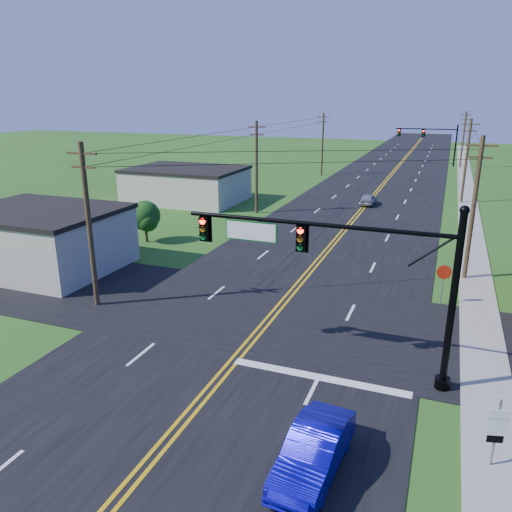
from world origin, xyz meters
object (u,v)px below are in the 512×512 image
at_px(signal_mast_far, 429,138).
at_px(blue_car, 314,452).
at_px(signal_mast_main, 337,264).
at_px(stop_sign, 444,276).
at_px(route_sign, 497,429).

height_order(signal_mast_far, blue_car, signal_mast_far).
xyz_separation_m(signal_mast_main, blue_car, (0.83, -6.37, -4.03)).
height_order(signal_mast_far, stop_sign, signal_mast_far).
relative_size(signal_mast_main, blue_car, 2.58).
bearing_deg(stop_sign, signal_mast_main, -122.85).
distance_m(signal_mast_main, signal_mast_far, 72.00).
bearing_deg(signal_mast_far, signal_mast_main, -90.08).
xyz_separation_m(signal_mast_main, signal_mast_far, (0.10, 72.00, -0.20)).
distance_m(signal_mast_far, stop_sign, 63.22).
xyz_separation_m(blue_car, route_sign, (5.18, 2.21, 0.70)).
xyz_separation_m(signal_mast_main, stop_sign, (4.16, 8.98, -3.05)).
relative_size(signal_mast_main, stop_sign, 4.79).
bearing_deg(stop_sign, signal_mast_far, 85.71).
bearing_deg(signal_mast_far, blue_car, -89.47).
distance_m(signal_mast_far, blue_car, 78.47).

